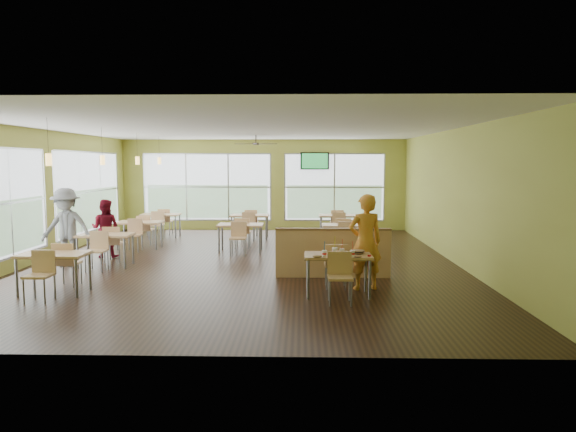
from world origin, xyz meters
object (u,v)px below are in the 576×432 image
object	(u,v)px
half_wall_divider	(333,253)
man_plaid	(365,242)
main_table	(338,261)
food_basket	(357,252)

from	to	relation	value
half_wall_divider	man_plaid	bearing A→B (deg)	-61.49
main_table	food_basket	world-z (taller)	main_table
main_table	man_plaid	distance (m)	0.76
main_table	food_basket	size ratio (longest dim) A/B	5.54
half_wall_divider	man_plaid	distance (m)	1.20
main_table	half_wall_divider	world-z (taller)	half_wall_divider
main_table	food_basket	distance (m)	0.40
man_plaid	food_basket	xyz separation A→B (m)	(-0.19, -0.36, -0.12)
main_table	half_wall_divider	distance (m)	1.45
half_wall_divider	man_plaid	xyz separation A→B (m)	(0.54, -1.00, 0.38)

